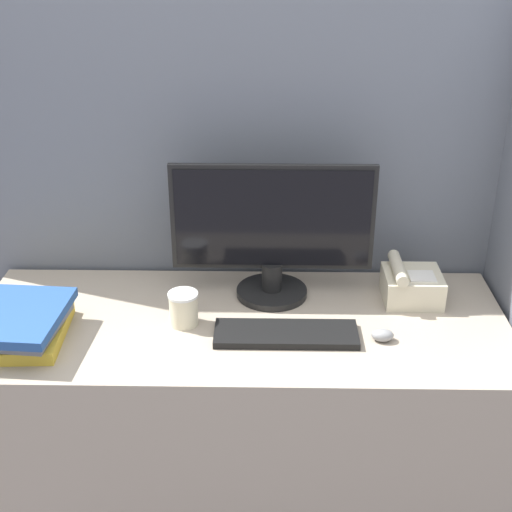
{
  "coord_description": "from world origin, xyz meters",
  "views": [
    {
      "loc": [
        0.08,
        -1.44,
        1.8
      ],
      "look_at": [
        0.05,
        0.34,
        0.92
      ],
      "focal_mm": 50.0,
      "sensor_mm": 36.0,
      "label": 1
    }
  ],
  "objects_px": {
    "coffee_cup": "(184,309)",
    "desk_telephone": "(411,285)",
    "book_stack": "(23,324)",
    "keyboard": "(286,334)",
    "monitor": "(272,234)",
    "mouse": "(383,335)"
  },
  "relations": [
    {
      "from": "monitor",
      "to": "mouse",
      "type": "relative_size",
      "value": 9.74
    },
    {
      "from": "desk_telephone",
      "to": "mouse",
      "type": "bearing_deg",
      "value": -116.37
    },
    {
      "from": "keyboard",
      "to": "book_stack",
      "type": "xyz_separation_m",
      "value": [
        -0.72,
        -0.03,
        0.04
      ]
    },
    {
      "from": "keyboard",
      "to": "coffee_cup",
      "type": "distance_m",
      "value": 0.3
    },
    {
      "from": "monitor",
      "to": "coffee_cup",
      "type": "distance_m",
      "value": 0.34
    },
    {
      "from": "monitor",
      "to": "book_stack",
      "type": "height_order",
      "value": "monitor"
    },
    {
      "from": "book_stack",
      "to": "coffee_cup",
      "type": "bearing_deg",
      "value": 12.15
    },
    {
      "from": "monitor",
      "to": "keyboard",
      "type": "xyz_separation_m",
      "value": [
        0.04,
        -0.24,
        -0.2
      ]
    },
    {
      "from": "keyboard",
      "to": "book_stack",
      "type": "distance_m",
      "value": 0.72
    },
    {
      "from": "desk_telephone",
      "to": "book_stack",
      "type": "bearing_deg",
      "value": -167.31
    },
    {
      "from": "mouse",
      "to": "book_stack",
      "type": "xyz_separation_m",
      "value": [
        -0.98,
        -0.01,
        0.03
      ]
    },
    {
      "from": "coffee_cup",
      "to": "book_stack",
      "type": "distance_m",
      "value": 0.44
    },
    {
      "from": "keyboard",
      "to": "mouse",
      "type": "relative_size",
      "value": 6.46
    },
    {
      "from": "coffee_cup",
      "to": "desk_telephone",
      "type": "xyz_separation_m",
      "value": [
        0.67,
        0.16,
        -0.0
      ]
    },
    {
      "from": "coffee_cup",
      "to": "mouse",
      "type": "bearing_deg",
      "value": -7.93
    },
    {
      "from": "coffee_cup",
      "to": "desk_telephone",
      "type": "bearing_deg",
      "value": 13.03
    },
    {
      "from": "coffee_cup",
      "to": "desk_telephone",
      "type": "distance_m",
      "value": 0.69
    },
    {
      "from": "coffee_cup",
      "to": "book_stack",
      "type": "relative_size",
      "value": 0.31
    },
    {
      "from": "monitor",
      "to": "mouse",
      "type": "bearing_deg",
      "value": -39.99
    },
    {
      "from": "keyboard",
      "to": "desk_telephone",
      "type": "relative_size",
      "value": 2.21
    },
    {
      "from": "mouse",
      "to": "desk_telephone",
      "type": "relative_size",
      "value": 0.34
    },
    {
      "from": "monitor",
      "to": "book_stack",
      "type": "xyz_separation_m",
      "value": [
        -0.68,
        -0.27,
        -0.16
      ]
    }
  ]
}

